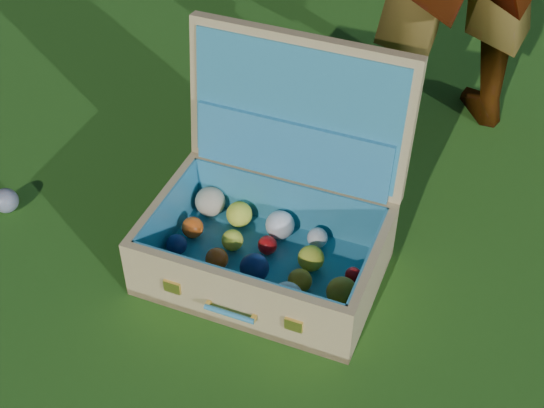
{
  "coord_description": "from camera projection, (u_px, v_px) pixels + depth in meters",
  "views": [
    {
      "loc": [
        0.42,
        -1.38,
        1.46
      ],
      "look_at": [
        0.03,
        -0.0,
        0.18
      ],
      "focal_mm": 50.0,
      "sensor_mm": 36.0,
      "label": 1
    }
  ],
  "objects": [
    {
      "name": "suitcase",
      "position": [
        274.0,
        210.0,
        1.93
      ],
      "size": [
        0.63,
        0.53,
        0.57
      ],
      "rotation": [
        0.0,
        0.0,
        -0.11
      ],
      "color": "tan",
      "rests_on": "ground"
    },
    {
      "name": "stray_ball",
      "position": [
        6.0,
        201.0,
        2.14
      ],
      "size": [
        0.07,
        0.07,
        0.07
      ],
      "primitive_type": "sphere",
      "color": "teal",
      "rests_on": "ground"
    },
    {
      "name": "ground",
      "position": [
        262.0,
        250.0,
        2.04
      ],
      "size": [
        60.0,
        60.0,
        0.0
      ],
      "primitive_type": "plane",
      "color": "#215114",
      "rests_on": "ground"
    }
  ]
}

